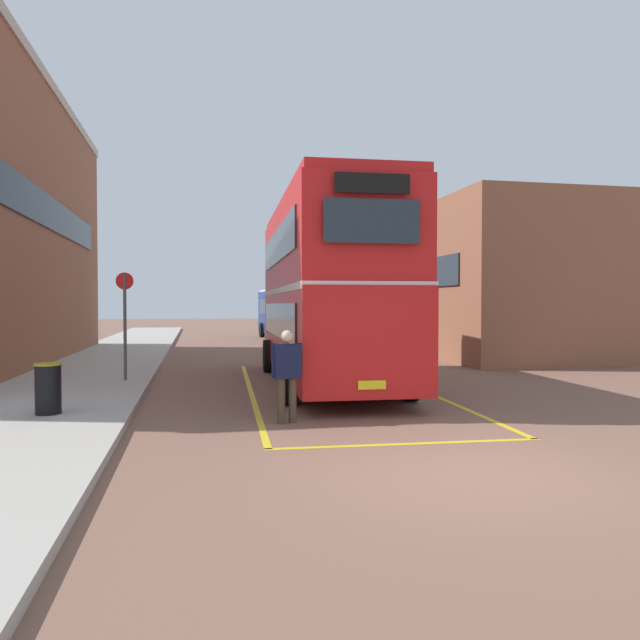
{
  "coord_description": "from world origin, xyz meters",
  "views": [
    {
      "loc": [
        -3.36,
        -6.85,
        2.1
      ],
      "look_at": [
        0.11,
        9.81,
        1.65
      ],
      "focal_mm": 33.74,
      "sensor_mm": 36.0,
      "label": 1
    }
  ],
  "objects": [
    {
      "name": "litter_bin",
      "position": [
        -5.93,
        4.58,
        0.6
      ],
      "size": [
        0.47,
        0.47,
        0.91
      ],
      "color": "black",
      "rests_on": "sidewalk_left"
    },
    {
      "name": "bus_stop_sign",
      "position": [
        -5.13,
        9.29,
        1.8
      ],
      "size": [
        0.44,
        0.13,
        2.78
      ],
      "color": "#4C4C51",
      "rests_on": "sidewalk_left"
    },
    {
      "name": "single_deck_bus",
      "position": [
        2.2,
        28.69,
        1.64
      ],
      "size": [
        3.06,
        9.66,
        3.02
      ],
      "color": "black",
      "rests_on": "ground"
    },
    {
      "name": "sidewalk_left",
      "position": [
        -6.5,
        16.8,
        0.07
      ],
      "size": [
        4.0,
        57.6,
        0.14
      ],
      "primitive_type": "cube",
      "color": "#A39E93",
      "rests_on": "ground"
    },
    {
      "name": "depot_building_right",
      "position": [
        8.88,
        17.3,
        3.01
      ],
      "size": [
        6.83,
        13.22,
        6.01
      ],
      "color": "brown",
      "rests_on": "ground"
    },
    {
      "name": "double_decker_bus",
      "position": [
        0.01,
        8.54,
        2.51
      ],
      "size": [
        3.23,
        9.99,
        4.75
      ],
      "color": "black",
      "rests_on": "ground"
    },
    {
      "name": "ground_plane",
      "position": [
        0.0,
        14.4,
        0.0
      ],
      "size": [
        135.6,
        135.6,
        0.0
      ],
      "primitive_type": "plane",
      "color": "brown"
    },
    {
      "name": "pedestrian_boarding",
      "position": [
        -1.78,
        3.58,
        0.95
      ],
      "size": [
        0.55,
        0.28,
        1.65
      ],
      "color": "#473828",
      "rests_on": "ground"
    },
    {
      "name": "bay_marking_yellow",
      "position": [
        -0.03,
        6.65,
        0.0
      ],
      "size": [
        4.81,
        12.08,
        0.01
      ],
      "color": "gold",
      "rests_on": "ground"
    }
  ]
}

